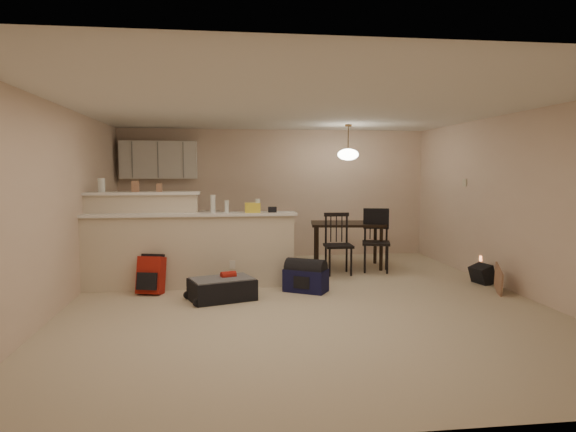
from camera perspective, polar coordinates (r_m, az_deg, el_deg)
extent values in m
plane|color=beige|center=(6.86, 1.60, -9.27)|extent=(7.00, 7.00, 0.00)
plane|color=white|center=(6.70, 1.66, 11.93)|extent=(7.00, 7.00, 0.00)
cube|color=beige|center=(10.13, -1.48, 2.52)|extent=(6.00, 0.02, 2.50)
cube|color=beige|center=(3.27, 11.30, -2.91)|extent=(6.00, 0.02, 2.50)
cube|color=beige|center=(6.87, -23.94, 0.88)|extent=(0.02, 7.00, 2.50)
cube|color=beige|center=(7.72, 24.19, 1.29)|extent=(0.02, 7.00, 2.50)
cube|color=beige|center=(7.57, -10.79, -3.95)|extent=(3.00, 0.28, 1.05)
cube|color=white|center=(7.51, -10.86, 0.16)|extent=(3.08, 0.38, 0.04)
cube|color=beige|center=(7.84, -15.83, -2.64)|extent=(1.60, 0.24, 1.35)
cube|color=white|center=(7.78, -15.95, 2.44)|extent=(1.68, 0.34, 0.04)
cube|color=white|center=(9.96, -14.15, 6.06)|extent=(1.40, 0.34, 0.70)
cube|color=white|center=(9.88, -12.90, -2.33)|extent=(1.80, 0.60, 0.90)
cube|color=beige|center=(9.06, 19.03, 3.53)|extent=(0.02, 0.12, 0.12)
cylinder|color=silver|center=(7.88, -20.01, 3.24)|extent=(0.10, 0.10, 0.20)
cube|color=#9C6E50|center=(7.79, -16.60, 3.17)|extent=(0.10, 0.07, 0.16)
cube|color=#9C6E50|center=(7.74, -14.12, 3.07)|extent=(0.08, 0.06, 0.12)
cylinder|color=silver|center=(7.48, -8.34, 1.34)|extent=(0.07, 0.07, 0.26)
cylinder|color=silver|center=(7.49, -6.83, 1.05)|extent=(0.06, 0.06, 0.18)
cube|color=#9C6E50|center=(7.50, -3.96, 0.93)|extent=(0.22, 0.18, 0.14)
cube|color=#9C6E50|center=(7.52, -1.75, 0.72)|extent=(0.12, 0.10, 0.08)
cylinder|color=silver|center=(7.50, -3.38, 1.16)|extent=(0.07, 0.07, 0.20)
cube|color=black|center=(9.09, 6.61, -0.87)|extent=(1.37, 1.01, 0.04)
cylinder|color=black|center=(8.77, 3.24, -3.65)|extent=(0.06, 0.06, 0.74)
cylinder|color=black|center=(8.88, 10.31, -3.62)|extent=(0.06, 0.06, 0.74)
cylinder|color=black|center=(9.43, 3.08, -3.03)|extent=(0.06, 0.06, 0.74)
cylinder|color=black|center=(9.54, 9.66, -3.01)|extent=(0.06, 0.06, 0.74)
cylinder|color=brown|center=(9.06, 6.71, 8.51)|extent=(0.02, 0.02, 0.50)
cylinder|color=brown|center=(9.08, 6.72, 9.96)|extent=(0.12, 0.12, 0.03)
ellipsoid|color=white|center=(9.05, 6.69, 6.80)|extent=(0.36, 0.36, 0.20)
cube|color=black|center=(6.88, -7.35, -8.09)|extent=(0.94, 0.76, 0.28)
cube|color=#AC1D13|center=(7.39, -14.97, -6.37)|extent=(0.39, 0.30, 0.51)
cube|color=#111238|center=(7.28, 1.99, -7.16)|extent=(0.67, 0.57, 0.32)
cube|color=black|center=(8.31, 20.77, -6.10)|extent=(0.28, 0.35, 0.28)
cube|color=#9C6E50|center=(7.73, 22.35, -6.63)|extent=(0.18, 0.46, 0.37)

